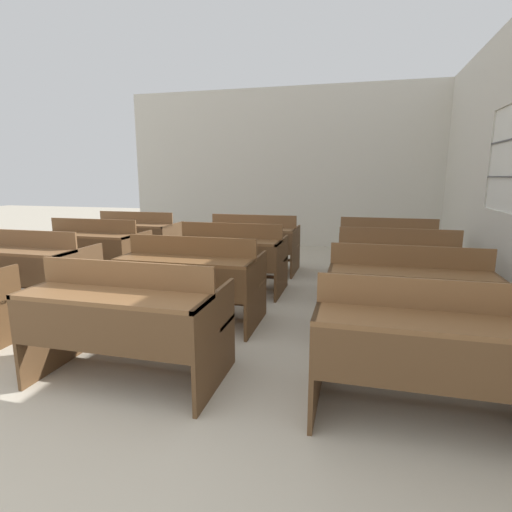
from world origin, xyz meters
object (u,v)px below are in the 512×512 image
(bench_front_center, at_px, (127,318))
(bench_front_right, at_px, (428,347))
(bench_back_center, at_px, (253,242))
(bench_third_left, at_px, (94,248))
(bench_second_left, at_px, (27,267))
(bench_third_center, at_px, (231,255))
(bench_third_right, at_px, (397,264))
(bench_back_left, at_px, (137,237))
(bench_back_right, at_px, (387,247))
(bench_second_right, at_px, (407,293))
(bench_second_center, at_px, (192,278))

(bench_front_center, bearing_deg, bench_front_right, 0.29)
(bench_back_center, bearing_deg, bench_third_left, -150.67)
(bench_second_left, relative_size, bench_third_center, 1.00)
(bench_third_center, distance_m, bench_third_right, 1.95)
(bench_third_left, distance_m, bench_back_left, 1.11)
(bench_back_right, bearing_deg, bench_second_right, -89.59)
(bench_second_left, relative_size, bench_back_right, 1.00)
(bench_front_center, relative_size, bench_second_left, 1.00)
(bench_third_left, bearing_deg, bench_front_center, -49.95)
(bench_third_center, bearing_deg, bench_second_center, -91.44)
(bench_second_center, bearing_deg, bench_third_right, 29.54)
(bench_front_right, relative_size, bench_back_left, 1.00)
(bench_second_right, bearing_deg, bench_third_center, 149.06)
(bench_second_right, xyz_separation_m, bench_back_left, (-3.90, 2.27, 0.00))
(bench_second_center, distance_m, bench_back_center, 2.24)
(bench_third_right, xyz_separation_m, bench_back_left, (-3.92, 1.13, 0.00))
(bench_front_center, relative_size, bench_third_left, 1.00)
(bench_front_center, relative_size, bench_third_right, 1.00)
(bench_front_right, bearing_deg, bench_back_right, 90.20)
(bench_second_left, height_order, bench_third_left, same)
(bench_second_left, height_order, bench_back_right, same)
(bench_front_right, distance_m, bench_second_left, 4.04)
(bench_second_left, bearing_deg, bench_front_right, -16.28)
(bench_third_left, bearing_deg, bench_back_left, 91.03)
(bench_second_right, distance_m, bench_third_right, 1.14)
(bench_back_left, bearing_deg, bench_third_left, -88.97)
(bench_third_center, bearing_deg, bench_third_left, 179.98)
(bench_third_center, height_order, bench_back_center, same)
(bench_second_right, bearing_deg, bench_second_left, 179.93)
(bench_third_center, distance_m, bench_back_center, 1.10)
(bench_third_right, relative_size, bench_back_center, 1.00)
(bench_front_right, xyz_separation_m, bench_third_left, (-3.88, 2.29, 0.00))
(bench_third_center, distance_m, bench_back_right, 2.22)
(bench_second_center, bearing_deg, bench_back_left, 130.67)
(bench_second_center, bearing_deg, bench_front_center, -89.36)
(bench_third_left, bearing_deg, bench_second_left, -89.87)
(bench_front_right, bearing_deg, bench_back_center, 119.70)
(bench_third_left, relative_size, bench_back_left, 1.00)
(bench_second_center, distance_m, bench_third_center, 1.14)
(bench_back_right, bearing_deg, bench_third_left, -163.95)
(bench_third_center, height_order, bench_back_left, same)
(bench_front_center, bearing_deg, bench_back_left, 119.78)
(bench_front_right, distance_m, bench_second_right, 1.13)
(bench_third_right, distance_m, bench_back_right, 1.13)
(bench_front_right, xyz_separation_m, bench_back_right, (-0.01, 3.40, 0.00))
(bench_front_center, height_order, bench_second_right, same)
(bench_front_right, bearing_deg, bench_back_left, 138.91)
(bench_front_right, height_order, bench_back_right, same)
(bench_front_right, height_order, bench_third_center, same)
(bench_third_center, bearing_deg, bench_front_center, -90.39)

